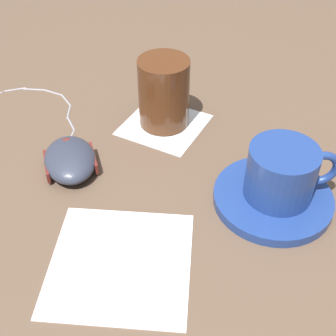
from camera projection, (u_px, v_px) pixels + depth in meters
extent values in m
plane|color=brown|center=(174.00, 188.00, 0.62)|extent=(3.00, 3.00, 0.00)
cylinder|color=navy|center=(273.00, 198.00, 0.60)|extent=(0.15, 0.15, 0.01)
cylinder|color=navy|center=(281.00, 173.00, 0.57)|extent=(0.09, 0.09, 0.07)
torus|color=navy|center=(320.00, 169.00, 0.57)|extent=(0.04, 0.04, 0.05)
ellipsoid|color=#2D3342|center=(70.00, 160.00, 0.64)|extent=(0.11, 0.12, 0.03)
cylinder|color=#591E19|center=(67.00, 142.00, 0.65)|extent=(0.01, 0.01, 0.01)
cube|color=#591E19|center=(47.00, 166.00, 0.64)|extent=(0.03, 0.05, 0.02)
cube|color=#591E19|center=(94.00, 158.00, 0.65)|extent=(0.03, 0.05, 0.02)
cylinder|color=gray|center=(70.00, 138.00, 0.70)|extent=(0.03, 0.02, 0.00)
cylinder|color=gray|center=(70.00, 124.00, 0.73)|extent=(0.02, 0.03, 0.00)
cylinder|color=gray|center=(69.00, 111.00, 0.75)|extent=(0.03, 0.03, 0.00)
cylinder|color=gray|center=(66.00, 100.00, 0.78)|extent=(0.01, 0.04, 0.00)
cylinder|color=gray|center=(53.00, 92.00, 0.80)|extent=(0.01, 0.04, 0.00)
cylinder|color=gray|center=(34.00, 89.00, 0.80)|extent=(0.02, 0.03, 0.00)
cylinder|color=gray|center=(13.00, 90.00, 0.80)|extent=(0.03, 0.02, 0.00)
sphere|color=gray|center=(67.00, 145.00, 0.69)|extent=(0.00, 0.00, 0.00)
sphere|color=gray|center=(74.00, 130.00, 0.72)|extent=(0.00, 0.00, 0.00)
sphere|color=gray|center=(67.00, 118.00, 0.74)|extent=(0.00, 0.00, 0.00)
sphere|color=gray|center=(70.00, 105.00, 0.77)|extent=(0.00, 0.00, 0.00)
sphere|color=gray|center=(62.00, 95.00, 0.79)|extent=(0.00, 0.00, 0.00)
sphere|color=gray|center=(44.00, 89.00, 0.80)|extent=(0.00, 0.00, 0.00)
sphere|color=gray|center=(24.00, 88.00, 0.81)|extent=(0.00, 0.00, 0.00)
sphere|color=gray|center=(2.00, 92.00, 0.80)|extent=(0.00, 0.00, 0.00)
cube|color=white|center=(164.00, 125.00, 0.73)|extent=(0.14, 0.14, 0.00)
cylinder|color=#4C2814|center=(164.00, 93.00, 0.70)|extent=(0.08, 0.08, 0.11)
cube|color=white|center=(120.00, 263.00, 0.53)|extent=(0.22, 0.22, 0.00)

